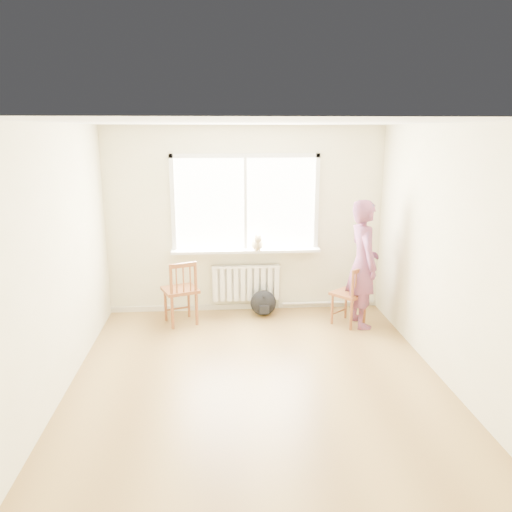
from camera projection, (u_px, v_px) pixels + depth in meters
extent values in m
plane|color=olive|center=(258.00, 381.00, 5.39)|extent=(4.50, 4.50, 0.00)
plane|color=white|center=(258.00, 122.00, 4.72)|extent=(4.50, 4.50, 0.00)
cube|color=beige|center=(245.00, 221.00, 7.23)|extent=(4.00, 0.01, 2.70)
cube|color=white|center=(245.00, 204.00, 7.15)|extent=(2.00, 0.02, 1.30)
cube|color=white|center=(245.00, 156.00, 6.96)|extent=(2.12, 0.05, 0.06)
cube|color=white|center=(173.00, 205.00, 7.05)|extent=(0.06, 0.05, 1.42)
cube|color=white|center=(316.00, 203.00, 7.21)|extent=(0.06, 0.05, 1.42)
cube|color=white|center=(245.00, 204.00, 7.13)|extent=(0.04, 0.05, 1.30)
cube|color=white|center=(246.00, 251.00, 7.23)|extent=(2.15, 0.22, 0.04)
cube|color=white|center=(246.00, 283.00, 7.41)|extent=(1.00, 0.02, 0.55)
cube|color=white|center=(246.00, 284.00, 7.36)|extent=(1.00, 0.10, 0.51)
cube|color=white|center=(246.00, 267.00, 7.30)|extent=(1.00, 0.12, 0.03)
cylinder|color=silver|center=(328.00, 303.00, 7.58)|extent=(1.40, 0.04, 0.04)
cube|color=beige|center=(246.00, 306.00, 7.54)|extent=(4.00, 0.03, 0.08)
cube|color=brown|center=(180.00, 290.00, 6.89)|extent=(0.57, 0.56, 0.04)
cylinder|color=brown|center=(189.00, 301.00, 7.17)|extent=(0.04, 0.04, 0.48)
cylinder|color=brown|center=(165.00, 304.00, 7.03)|extent=(0.04, 0.04, 0.48)
cylinder|color=brown|center=(197.00, 308.00, 6.87)|extent=(0.04, 0.04, 0.48)
cylinder|color=brown|center=(172.00, 312.00, 6.73)|extent=(0.04, 0.04, 0.48)
cylinder|color=brown|center=(196.00, 294.00, 6.82)|extent=(0.04, 0.04, 0.91)
cylinder|color=brown|center=(172.00, 297.00, 6.68)|extent=(0.04, 0.04, 0.91)
cube|color=brown|center=(183.00, 265.00, 6.64)|extent=(0.36, 0.17, 0.06)
cylinder|color=brown|center=(190.00, 278.00, 6.73)|extent=(0.02, 0.02, 0.36)
cylinder|color=brown|center=(183.00, 279.00, 6.69)|extent=(0.02, 0.02, 0.36)
cylinder|color=brown|center=(176.00, 280.00, 6.65)|extent=(0.02, 0.02, 0.36)
cube|color=brown|center=(349.00, 293.00, 6.85)|extent=(0.57, 0.57, 0.04)
cylinder|color=brown|center=(346.00, 303.00, 7.13)|extent=(0.04, 0.04, 0.45)
cylinder|color=brown|center=(332.00, 309.00, 6.91)|extent=(0.04, 0.04, 0.45)
cylinder|color=brown|center=(365.00, 309.00, 6.91)|extent=(0.04, 0.04, 0.45)
cylinder|color=brown|center=(351.00, 315.00, 6.69)|extent=(0.04, 0.04, 0.45)
cylinder|color=brown|center=(365.00, 295.00, 6.86)|extent=(0.04, 0.04, 0.84)
cylinder|color=brown|center=(352.00, 301.00, 6.64)|extent=(0.04, 0.04, 0.84)
cube|color=brown|center=(360.00, 270.00, 6.65)|extent=(0.28, 0.25, 0.05)
cylinder|color=brown|center=(363.00, 281.00, 6.76)|extent=(0.02, 0.02, 0.34)
cylinder|color=brown|center=(360.00, 283.00, 6.70)|extent=(0.02, 0.02, 0.34)
cylinder|color=brown|center=(356.00, 284.00, 6.64)|extent=(0.02, 0.02, 0.34)
imported|color=#B53C4A|center=(363.00, 264.00, 6.73)|extent=(0.45, 0.66, 1.75)
ellipsoid|color=beige|center=(257.00, 244.00, 7.14)|extent=(0.18, 0.26, 0.19)
sphere|color=beige|center=(258.00, 239.00, 7.00)|extent=(0.10, 0.10, 0.10)
cone|color=beige|center=(256.00, 235.00, 6.98)|extent=(0.03, 0.03, 0.04)
cone|color=beige|center=(260.00, 235.00, 6.99)|extent=(0.03, 0.03, 0.04)
cylinder|color=beige|center=(256.00, 246.00, 7.28)|extent=(0.03, 0.17, 0.02)
cylinder|color=beige|center=(256.00, 249.00, 7.06)|extent=(0.02, 0.02, 0.10)
cylinder|color=beige|center=(260.00, 248.00, 7.07)|extent=(0.02, 0.02, 0.10)
ellipsoid|color=black|center=(263.00, 303.00, 7.24)|extent=(0.46, 0.41, 0.38)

